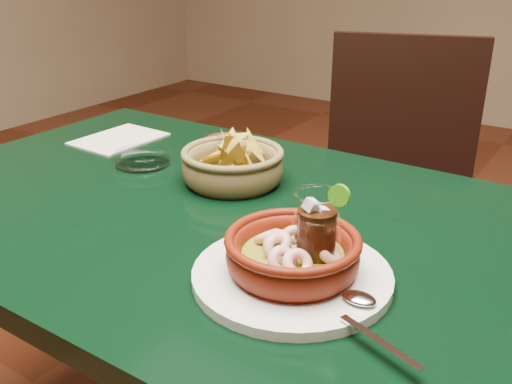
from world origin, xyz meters
The scene contains 8 objects.
dining_table centered at (0.00, 0.00, 0.65)m, with size 1.20×0.80×0.75m.
dining_chair centered at (0.12, 0.71, 0.53)m, with size 0.56×0.56×0.96m.
shrimp_plate centered at (0.28, -0.14, 0.78)m, with size 0.36×0.28×0.08m.
chip_basket centered at (0.00, 0.11, 0.79)m, with size 0.23×0.23×0.15m.
guacamole_ramekin centered at (-0.11, 0.24, 0.77)m, with size 0.13×0.13×0.04m.
cola_drink centered at (0.31, -0.12, 0.82)m, with size 0.13×0.13×0.15m.
glass_ashtray centered at (-0.22, 0.09, 0.77)m, with size 0.14×0.14×0.03m.
paper_menu centered at (-0.39, 0.18, 0.75)m, with size 0.16×0.21×0.00m.
Camera 1 is at (0.62, -0.73, 1.18)m, focal length 40.00 mm.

